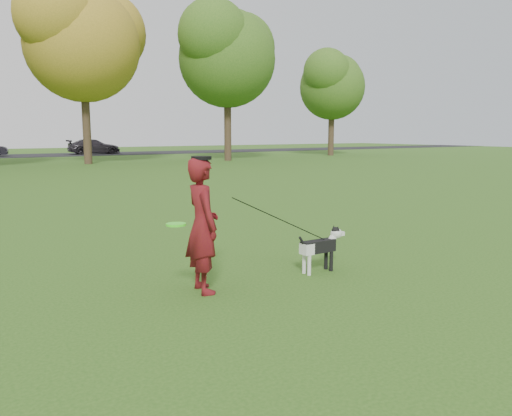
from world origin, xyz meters
TOP-DOWN VIEW (x-y plane):
  - ground at (0.00, 0.00)m, footprint 120.00×120.00m
  - man at (-1.24, 0.46)m, footprint 0.46×0.64m
  - dog at (0.55, 0.35)m, footprint 0.83×0.17m
  - car_right at (7.94, 40.00)m, footprint 4.57×2.12m
  - man_held_items at (-0.17, 0.38)m, footprint 2.43×0.37m

SIDE VIEW (x-z plane):
  - ground at x=0.00m, z-range 0.00..0.00m
  - dog at x=0.55m, z-range 0.07..0.70m
  - car_right at x=7.94m, z-range 0.02..1.31m
  - man_held_items at x=-0.17m, z-range 0.20..1.44m
  - man at x=-1.24m, z-range 0.00..1.65m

